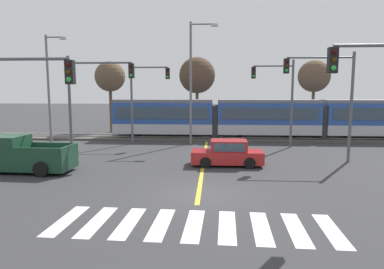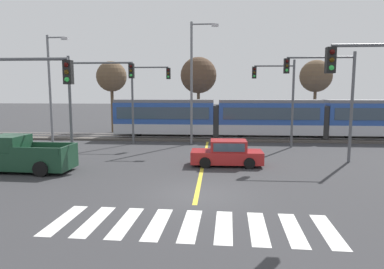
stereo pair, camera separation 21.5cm
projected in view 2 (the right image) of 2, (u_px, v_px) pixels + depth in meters
ground_plane at (197, 195)px, 14.58m from camera, size 200.00×200.00×0.00m
track_bed at (208, 138)px, 31.59m from camera, size 120.00×4.00×0.18m
rail_near at (208, 137)px, 30.86m from camera, size 120.00×0.08×0.10m
rail_far at (208, 135)px, 32.28m from camera, size 120.00×0.08×0.10m
light_rail_tram at (269, 117)px, 30.92m from camera, size 28.00×2.64×3.43m
crosswalk_stripe_0 at (64, 220)px, 11.77m from camera, size 0.65×2.82×0.01m
crosswalk_stripe_1 at (94, 221)px, 11.65m from camera, size 0.65×2.82×0.01m
crosswalk_stripe_2 at (126, 222)px, 11.54m from camera, size 0.65×2.82×0.01m
crosswalk_stripe_3 at (158, 224)px, 11.42m from camera, size 0.65×2.82×0.01m
crosswalk_stripe_4 at (191, 225)px, 11.30m from camera, size 0.65×2.82×0.01m
crosswalk_stripe_5 at (224, 226)px, 11.18m from camera, size 0.65×2.82×0.01m
crosswalk_stripe_6 at (258, 228)px, 11.07m from camera, size 0.65×2.82×0.01m
crosswalk_stripe_7 at (293, 229)px, 10.95m from camera, size 0.65×2.82×0.01m
crosswalk_stripe_8 at (328, 231)px, 10.83m from camera, size 0.65×2.82×0.01m
lane_centre_line at (204, 161)px, 21.45m from camera, size 0.20×16.52×0.01m
sedan_crossing at (227, 154)px, 20.28m from camera, size 4.22×1.96×1.52m
pickup_truck at (21, 156)px, 18.77m from camera, size 5.47×2.40×1.98m
traffic_light_mid_right at (330, 89)px, 20.81m from camera, size 4.25×0.38×6.75m
traffic_light_mid_left at (91, 92)px, 21.46m from camera, size 4.25×0.38×6.57m
traffic_light_far_left at (144, 91)px, 27.92m from camera, size 3.25×0.38×6.73m
traffic_light_near_left at (13, 102)px, 13.22m from camera, size 3.75×0.38×6.00m
traffic_light_far_right at (280, 91)px, 26.35m from camera, size 3.25×0.38×6.76m
street_lamp_west at (51, 83)px, 28.81m from camera, size 1.87×0.28×8.99m
street_lamp_centre at (194, 77)px, 27.93m from camera, size 2.27×0.28×9.90m
bare_tree_far_west at (112, 77)px, 35.69m from camera, size 3.15×3.15×7.45m
bare_tree_west at (198, 76)px, 36.19m from camera, size 3.82×3.82×7.94m
bare_tree_east at (316, 77)px, 35.65m from camera, size 3.33×3.33×7.59m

